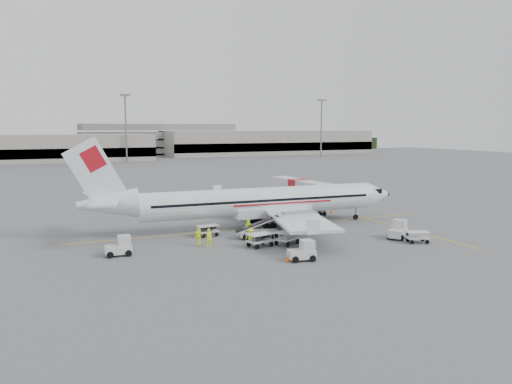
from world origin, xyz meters
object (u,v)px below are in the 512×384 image
Objects in this scene: jet_bridge at (299,194)px; tug_fore at (398,230)px; belt_loader at (259,224)px; tug_aft at (118,246)px; aircraft at (262,183)px; tug_mid at (302,250)px.

jet_bridge reaches higher than tug_fore.
tug_aft is (-14.29, -1.35, -0.56)m from belt_loader.
belt_loader is 2.33× the size of tug_aft.
aircraft reaches higher than tug_fore.
jet_bridge is at bearing 57.60° from tug_fore.
tug_fore is 1.06× the size of tug_aft.
aircraft is 16.26× the size of tug_mid.
tug_aft is (-26.87, -15.78, -1.21)m from jet_bridge.
tug_aft is at bearing 159.69° from tug_mid.
belt_loader is 2.36× the size of tug_mid.
jet_bridge is 27.11m from tug_mid.
belt_loader is at bearing 7.14° from tug_aft.
tug_mid is at bearing -76.39° from belt_loader.
tug_fore is (0.22, -20.41, -1.16)m from jet_bridge.
tug_fore is 1.07× the size of tug_mid.
tug_fore is at bearing -45.50° from aircraft.
aircraft reaches higher than tug_mid.
belt_loader reaches higher than tug_mid.
jet_bridge is at bearing 64.49° from belt_loader.
jet_bridge is at bearing 45.85° from aircraft.
jet_bridge reaches higher than belt_loader.
tug_fore reaches higher than tug_mid.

